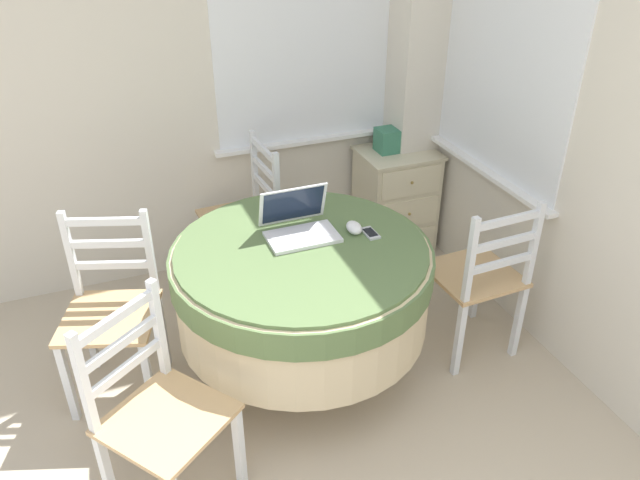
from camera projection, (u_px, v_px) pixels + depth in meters
corner_room_shell at (394, 121)px, 2.80m from camera, size 4.20×4.98×2.55m
round_dining_table at (302, 281)px, 2.96m from camera, size 1.22×1.22×0.76m
laptop at (299, 225)px, 2.94m from camera, size 0.33×0.27×0.22m
computer_mouse at (354, 228)px, 2.96m from camera, size 0.07×0.11×0.05m
cell_phone at (370, 233)px, 2.96m from camera, size 0.06×0.12×0.01m
dining_chair_near_back_window at (246, 218)px, 3.73m from camera, size 0.44×0.45×0.92m
dining_chair_near_right_window at (479, 279)px, 3.17m from camera, size 0.44×0.43×0.92m
dining_chair_camera_near at (159, 414)px, 2.38m from camera, size 0.59×0.58×0.92m
dining_chair_left_flank at (112, 311)px, 2.94m from camera, size 0.53×0.53×0.92m
corner_cabinet at (395, 199)px, 4.18m from camera, size 0.49×0.42×0.69m
storage_box at (391, 140)px, 3.99m from camera, size 0.19×0.14×0.15m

